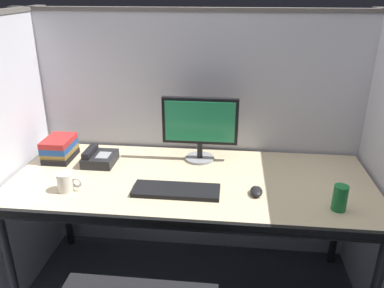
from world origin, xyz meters
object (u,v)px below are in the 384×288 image
desk_phone (99,158)px  keyboard_main (176,190)px  monitor_center (200,125)px  book_stack (60,148)px  computer_mouse (256,191)px  coffee_mug (66,182)px  desk (191,188)px  soda_can (340,198)px

desk_phone → keyboard_main: bearing=-30.2°
monitor_center → book_stack: 0.84m
computer_mouse → coffee_mug: coffee_mug is taller
desk_phone → desk: bearing=-15.1°
keyboard_main → computer_mouse: 0.39m
keyboard_main → soda_can: soda_can is taller
monitor_center → desk_phone: monitor_center is taller
book_stack → keyboard_main: bearing=-23.9°
monitor_center → keyboard_main: size_ratio=1.00×
keyboard_main → coffee_mug: size_ratio=3.41×
coffee_mug → keyboard_main: bearing=4.1°
desk → keyboard_main: bearing=-112.8°
computer_mouse → desk_phone: 0.92m
keyboard_main → soda_can: (0.76, -0.07, 0.05)m
computer_mouse → soda_can: 0.38m
computer_mouse → book_stack: book_stack is taller
keyboard_main → coffee_mug: 0.55m
book_stack → computer_mouse: bearing=-15.0°
desk → keyboard_main: size_ratio=4.42×
desk → coffee_mug: bearing=-163.8°
desk → coffee_mug: (-0.60, -0.17, 0.10)m
keyboard_main → book_stack: bearing=156.1°
soda_can → desk: bearing=163.3°
desk → coffee_mug: 0.63m
desk → monitor_center: 0.37m
keyboard_main → soda_can: 0.76m
desk → desk_phone: (-0.54, 0.15, 0.08)m
keyboard_main → desk_phone: bearing=149.8°
keyboard_main → soda_can: bearing=-5.6°
keyboard_main → soda_can: size_ratio=3.52×
desk → coffee_mug: size_ratio=15.08×
monitor_center → book_stack: size_ratio=1.94×
computer_mouse → coffee_mug: size_ratio=0.76×
computer_mouse → coffee_mug: 0.94m
soda_can → coffee_mug: (-1.30, 0.04, -0.01)m
desk → soda_can: bearing=-16.7°
computer_mouse → book_stack: 1.17m
monitor_center → coffee_mug: (-0.63, -0.44, -0.17)m
soda_can → desk_phone: 1.30m
monitor_center → soda_can: monitor_center is taller
soda_can → computer_mouse: bearing=164.9°
keyboard_main → desk_phone: size_ratio=2.26×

